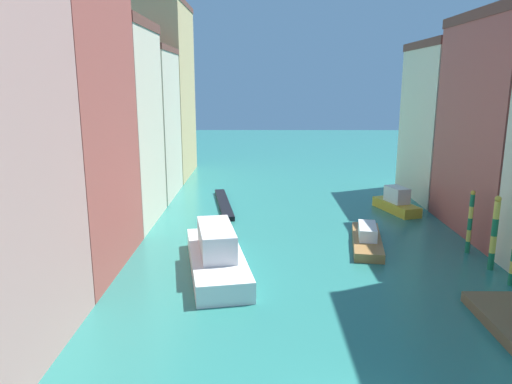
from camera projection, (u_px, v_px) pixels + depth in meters
The scene contains 13 objects.
ground_plane at pixel (299, 222), 39.43m from camera, with size 154.00×154.00×0.00m, color #28756B.
building_left_1 at pixel (61, 124), 27.93m from camera, with size 6.40×10.79×17.60m.
building_left_2 at pixel (112, 125), 37.73m from camera, with size 6.40×9.06×15.80m.
building_left_3 at pixel (142, 123), 47.12m from camera, with size 6.40×9.08×14.48m.
building_left_4 at pixel (162, 91), 57.06m from camera, with size 6.40×12.16×20.16m.
building_right_2 at pixel (508, 126), 35.00m from camera, with size 6.40×11.86×16.12m.
building_right_3 at pixel (448, 121), 46.19m from camera, with size 6.40×10.61×14.94m.
mooring_pole_1 at pixel (494, 232), 28.84m from camera, with size 0.39×0.39×4.62m.
mooring_pole_2 at pixel (470, 221), 31.76m from camera, with size 0.32×0.32×4.28m.
vaporetto_white at pixel (217, 255), 28.98m from camera, with size 4.85×10.27×2.80m.
gondola_black at pixel (224, 204), 44.43m from camera, with size 2.58×10.52×0.40m.
motorboat_0 at pixel (396, 203), 42.32m from camera, with size 3.20×5.42×2.21m.
motorboat_1 at pixel (367, 238), 33.64m from camera, with size 3.07×7.41×1.45m.
Camera 1 is at (-3.30, -13.41, 11.18)m, focal length 33.75 mm.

